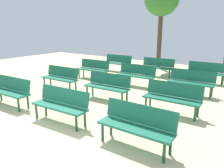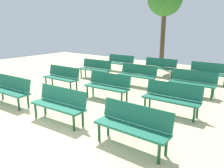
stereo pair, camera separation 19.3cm
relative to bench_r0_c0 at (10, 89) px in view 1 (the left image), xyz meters
The scene contains 14 objects.
ground_plane 2.77m from the bench_r0_c0, 32.85° to the right, with size 24.00×24.00×0.00m, color beige.
bench_r0_c0 is the anchor object (origin of this frame).
bench_r0_c1 2.24m from the bench_r0_c0, ahead, with size 1.63×0.59×0.87m.
bench_r0_c2 4.43m from the bench_r0_c0, ahead, with size 1.61×0.51×0.87m.
bench_r1_c0 2.16m from the bench_r0_c0, 93.31° to the left, with size 1.62×0.55×0.87m.
bench_r1_c1 3.08m from the bench_r0_c0, 46.41° to the left, with size 1.63×0.58×0.87m.
bench_r1_c2 4.93m from the bench_r0_c0, 28.08° to the left, with size 1.62×0.56×0.87m.
bench_r2_c0 4.28m from the bench_r0_c0, 93.21° to the left, with size 1.62×0.57×0.87m.
bench_r2_c1 4.79m from the bench_r0_c0, 64.99° to the left, with size 1.62×0.57×0.87m.
bench_r2_c2 6.17m from the bench_r0_c0, 46.54° to the left, with size 1.63×0.58×0.87m.
bench_r3_c0 6.39m from the bench_r0_c0, 92.88° to the left, with size 1.61×0.52×0.87m.
bench_r3_c1 6.82m from the bench_r0_c0, 73.12° to the left, with size 1.62×0.57×0.87m.
bench_r3_c2 7.84m from the bench_r0_c0, 57.23° to the left, with size 1.61×0.50×0.87m.
tree_0 9.27m from the bench_r0_c0, 82.72° to the left, with size 1.93×1.93×4.85m.
Camera 1 is at (4.14, -1.98, 2.44)m, focal length 35.25 mm.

